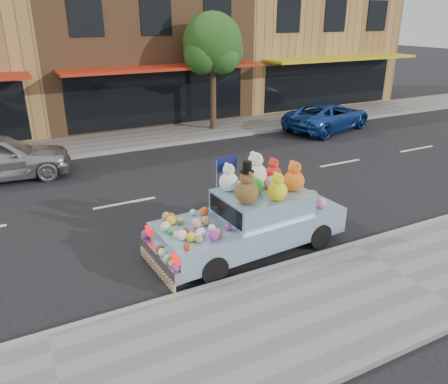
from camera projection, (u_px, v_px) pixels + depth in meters
ground at (245, 181)px, 14.26m from camera, size 120.00×120.00×0.00m
near_sidewalk at (404, 278)px, 8.88m from camera, size 60.00×3.00×0.12m
far_sidewalk at (173, 134)px, 19.59m from camera, size 60.00×3.00×0.12m
near_kerb at (353, 246)px, 10.12m from camera, size 60.00×0.12×0.13m
far_kerb at (186, 142)px, 18.35m from camera, size 60.00×0.12×0.13m
storefront_mid at (132, 44)px, 22.75m from camera, size 10.00×9.80×7.30m
storefront_right at (290, 39)px, 26.99m from camera, size 10.00×9.80×7.30m
street_tree at (213, 48)px, 19.13m from camera, size 3.00×2.70×5.22m
car_blue at (328, 116)px, 20.36m from camera, size 5.10×3.38×1.30m
art_car at (251, 217)px, 9.85m from camera, size 4.58×2.02×2.28m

